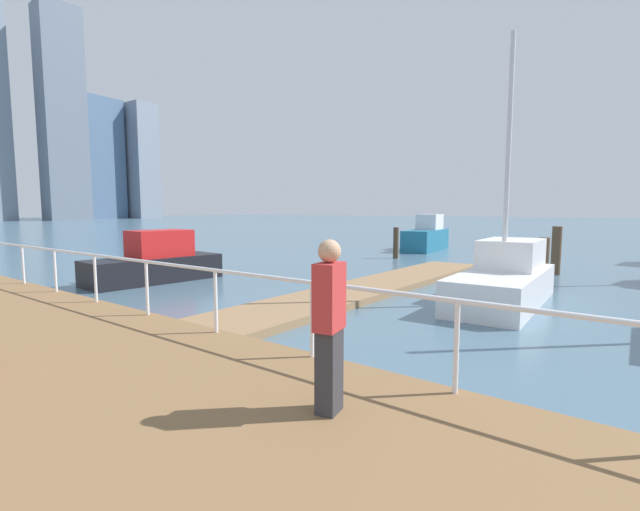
# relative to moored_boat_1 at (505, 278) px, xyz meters

# --- Properties ---
(ground_plane) EXTENTS (300.00, 300.00, 0.00)m
(ground_plane) POSITION_rel_moored_boat_1_xyz_m (-4.20, 12.97, -0.66)
(ground_plane) COLOR slate
(floating_dock) EXTENTS (14.09, 2.00, 0.18)m
(floating_dock) POSITION_rel_moored_boat_1_xyz_m (-0.65, 3.74, -0.57)
(floating_dock) COLOR #93704C
(floating_dock) RESTS_ON ground_plane
(boardwalk_railing) EXTENTS (0.06, 26.62, 1.08)m
(boardwalk_railing) POSITION_rel_moored_boat_1_xyz_m (-7.35, 1.65, 0.60)
(boardwalk_railing) COLOR white
(boardwalk_railing) RESTS_ON boardwalk
(dock_piling_0) EXTENTS (0.34, 0.34, 1.83)m
(dock_piling_0) POSITION_rel_moored_boat_1_xyz_m (6.49, -0.12, 0.25)
(dock_piling_0) COLOR brown
(dock_piling_0) RESTS_ON ground_plane
(dock_piling_1) EXTENTS (0.27, 0.27, 1.56)m
(dock_piling_1) POSITION_rel_moored_boat_1_xyz_m (7.98, 7.35, 0.12)
(dock_piling_1) COLOR #473826
(dock_piling_1) RESTS_ON ground_plane
(dock_piling_2) EXTENTS (0.33, 0.33, 1.54)m
(dock_piling_2) POSITION_rel_moored_boat_1_xyz_m (3.98, -0.17, 0.11)
(dock_piling_2) COLOR brown
(dock_piling_2) RESTS_ON ground_plane
(moored_boat_1) EXTENTS (5.00, 1.99, 6.79)m
(moored_boat_1) POSITION_rel_moored_boat_1_xyz_m (0.00, 0.00, 0.00)
(moored_boat_1) COLOR white
(moored_boat_1) RESTS_ON ground_plane
(moored_boat_3) EXTENTS (4.56, 1.92, 1.75)m
(moored_boat_3) POSITION_rel_moored_boat_1_xyz_m (-3.51, 10.46, 0.00)
(moored_boat_3) COLOR black
(moored_boat_3) RESTS_ON ground_plane
(moored_boat_4) EXTENTS (5.00, 2.17, 2.16)m
(moored_boat_4) POSITION_rel_moored_boat_1_xyz_m (13.28, 8.06, 0.16)
(moored_boat_4) COLOR #1E6B8C
(moored_boat_4) RESTS_ON ground_plane
(pedestrian_2) EXTENTS (0.40, 0.29, 1.76)m
(pedestrian_2) POSITION_rel_moored_boat_1_xyz_m (-8.58, -0.56, 0.66)
(pedestrian_2) COLOR #333338
(pedestrian_2) RESTS_ON boardwalk
(skyline_tower_5) EXTENTS (9.26, 7.69, 47.41)m
(skyline_tower_5) POSITION_rel_moored_boat_1_xyz_m (34.72, 106.14, 23.05)
(skyline_tower_5) COLOR slate
(skyline_tower_5) RESTS_ON ground_plane
(skyline_tower_6) EXTENTS (14.23, 15.10, 31.83)m
(skyline_tower_6) POSITION_rel_moored_boat_1_xyz_m (47.06, 120.75, 15.26)
(skyline_tower_6) COLOR slate
(skyline_tower_6) RESTS_ON ground_plane
(skyline_tower_7) EXTENTS (7.09, 11.98, 31.66)m
(skyline_tower_7) POSITION_rel_moored_boat_1_xyz_m (58.32, 115.55, 15.17)
(skyline_tower_7) COLOR gray
(skyline_tower_7) RESTS_ON ground_plane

